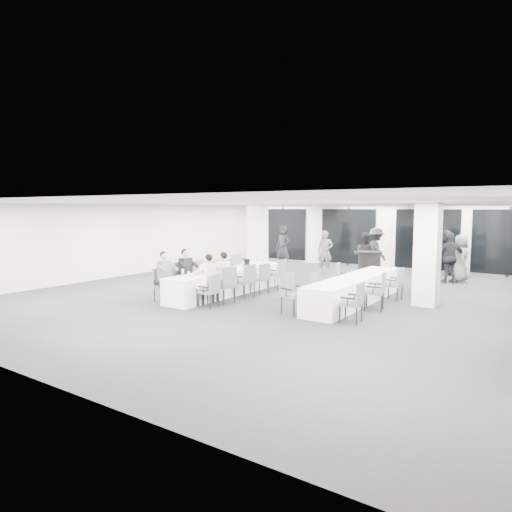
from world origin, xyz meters
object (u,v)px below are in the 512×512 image
at_px(cocktail_table, 369,269).
at_px(chair_main_left_near, 162,283).
at_px(chair_main_right_far, 279,272).
at_px(chair_main_right_near, 211,289).
at_px(chair_side_right_mid, 378,289).
at_px(standing_guest_b, 364,252).
at_px(chair_main_left_second, 183,277).
at_px(chair_main_left_fourth, 221,272).
at_px(ice_bucket_far, 247,262).
at_px(standing_guest_f, 445,249).
at_px(ice_bucket_near, 213,268).
at_px(chair_side_left_far, 342,277).
at_px(chair_side_left_mid, 318,286).
at_px(standing_guest_d, 450,254).
at_px(chair_main_right_second, 226,283).
at_px(chair_side_right_far, 396,282).
at_px(standing_guest_g, 283,246).
at_px(chair_main_left_far, 240,267).
at_px(chair_main_right_mid, 246,279).
at_px(standing_guest_e, 461,255).
at_px(chair_side_left_near, 291,291).
at_px(banquet_table_main, 230,282).
at_px(standing_guest_c, 376,248).
at_px(standing_guest_a, 325,249).
at_px(banquet_table_side, 355,290).
at_px(chair_side_right_near, 355,300).
at_px(standing_guest_h, 424,266).
at_px(chair_main_left_mid, 201,274).
at_px(chair_main_right_fourth, 261,277).

height_order(cocktail_table, chair_main_left_near, cocktail_table).
bearing_deg(chair_main_right_far, chair_main_right_near, -176.10).
bearing_deg(chair_main_right_near, chair_side_right_mid, -62.46).
bearing_deg(standing_guest_b, chair_main_left_second, 64.07).
distance_m(chair_main_left_fourth, ice_bucket_far, 0.91).
relative_size(standing_guest_f, ice_bucket_near, 7.99).
xyz_separation_m(chair_side_left_far, ice_bucket_far, (-3.02, -0.80, 0.32)).
bearing_deg(chair_side_left_mid, standing_guest_d, 161.01).
xyz_separation_m(chair_main_right_second, chair_side_right_far, (3.76, 3.08, -0.06)).
bearing_deg(standing_guest_d, chair_main_right_second, 24.16).
xyz_separation_m(cocktail_table, standing_guest_g, (-4.31, 1.53, 0.48)).
relative_size(chair_main_left_far, chair_main_right_near, 1.15).
xyz_separation_m(chair_main_left_near, chair_main_right_near, (1.66, 0.17, -0.03)).
bearing_deg(chair_side_right_mid, chair_main_left_near, 99.82).
relative_size(chair_side_right_far, ice_bucket_far, 4.01).
distance_m(chair_main_right_mid, standing_guest_e, 8.16).
xyz_separation_m(chair_main_left_far, standing_guest_f, (5.50, 6.14, 0.44)).
bearing_deg(chair_side_left_near, banquet_table_main, -98.78).
xyz_separation_m(chair_side_left_mid, standing_guest_b, (-0.70, 5.32, 0.49)).
relative_size(standing_guest_c, standing_guest_d, 1.03).
relative_size(banquet_table_main, chair_side_right_far, 5.30).
distance_m(chair_side_right_mid, chair_side_right_far, 1.55).
relative_size(chair_main_right_far, ice_bucket_far, 4.16).
bearing_deg(chair_main_left_fourth, standing_guest_a, 156.49).
height_order(chair_main_right_far, standing_guest_c, standing_guest_c).
xyz_separation_m(chair_main_right_mid, standing_guest_b, (1.40, 5.80, 0.40)).
bearing_deg(banquet_table_side, chair_main_right_far, 166.08).
bearing_deg(standing_guest_g, chair_side_right_near, -41.18).
xyz_separation_m(standing_guest_c, standing_guest_h, (2.71, -3.28, -0.20)).
bearing_deg(chair_side_right_far, standing_guest_b, 34.89).
bearing_deg(standing_guest_d, chair_side_left_near, 37.88).
relative_size(chair_main_left_mid, ice_bucket_near, 3.92).
height_order(chair_main_right_near, chair_main_right_fourth, chair_main_right_fourth).
bearing_deg(chair_main_right_mid, chair_main_right_second, -173.25).
bearing_deg(standing_guest_d, ice_bucket_far, 8.26).
height_order(chair_main_right_mid, standing_guest_a, standing_guest_a).
height_order(chair_main_left_near, standing_guest_c, standing_guest_c).
distance_m(chair_main_right_fourth, standing_guest_e, 7.51).
bearing_deg(standing_guest_a, chair_side_right_far, -69.17).
bearing_deg(chair_side_left_far, standing_guest_b, -179.47).
distance_m(cocktail_table, standing_guest_f, 4.40).
xyz_separation_m(chair_main_left_mid, standing_guest_g, (-0.37, 5.65, 0.50)).
xyz_separation_m(chair_side_right_near, chair_side_right_mid, (0.00, 1.54, 0.04)).
xyz_separation_m(chair_main_left_near, ice_bucket_far, (0.75, 3.09, 0.33)).
bearing_deg(chair_side_right_near, chair_main_left_second, 85.40).
distance_m(banquet_table_main, standing_guest_b, 5.98).
bearing_deg(standing_guest_h, standing_guest_d, -25.45).
bearing_deg(chair_main_left_fourth, chair_side_left_far, 97.83).
distance_m(chair_main_right_mid, chair_side_left_far, 2.98).
bearing_deg(standing_guest_a, chair_main_left_near, -124.30).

